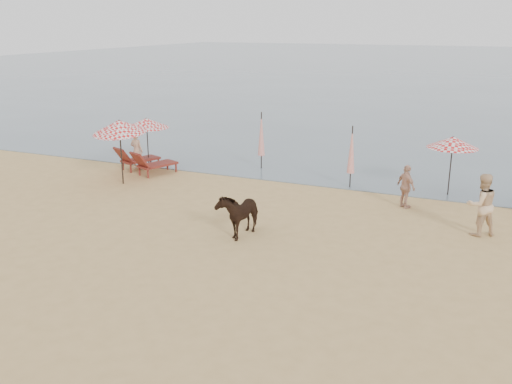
{
  "coord_description": "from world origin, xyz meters",
  "views": [
    {
      "loc": [
        6.6,
        -10.27,
        6.09
      ],
      "look_at": [
        0.0,
        5.0,
        1.1
      ],
      "focal_mm": 40.0,
      "sensor_mm": 36.0,
      "label": 1
    }
  ],
  "objects_px": {
    "umbrella_closed_left": "(261,134)",
    "umbrella_closed_right": "(352,150)",
    "beachgoer_right_a": "(482,205)",
    "beachgoer_right_b": "(406,187)",
    "lounger_cluster_left": "(144,161)",
    "umbrella_open_right": "(453,142)",
    "cow": "(239,213)",
    "umbrella_open_left_b": "(119,127)",
    "umbrella_open_left_a": "(147,123)",
    "beachgoer_left": "(137,151)"
  },
  "relations": [
    {
      "from": "umbrella_open_left_b",
      "to": "umbrella_open_right",
      "type": "height_order",
      "value": "umbrella_open_left_b"
    },
    {
      "from": "umbrella_open_right",
      "to": "umbrella_closed_left",
      "type": "distance_m",
      "value": 7.83
    },
    {
      "from": "beachgoer_right_a",
      "to": "umbrella_open_left_b",
      "type": "bearing_deg",
      "value": -33.97
    },
    {
      "from": "beachgoer_right_a",
      "to": "beachgoer_left",
      "type": "bearing_deg",
      "value": -42.65
    },
    {
      "from": "umbrella_open_left_a",
      "to": "beachgoer_left",
      "type": "height_order",
      "value": "umbrella_open_left_a"
    },
    {
      "from": "umbrella_open_left_b",
      "to": "umbrella_open_right",
      "type": "distance_m",
      "value": 12.3
    },
    {
      "from": "umbrella_closed_right",
      "to": "umbrella_closed_left",
      "type": "bearing_deg",
      "value": 162.79
    },
    {
      "from": "umbrella_open_left_b",
      "to": "beachgoer_left",
      "type": "distance_m",
      "value": 2.72
    },
    {
      "from": "beachgoer_right_b",
      "to": "beachgoer_left",
      "type": "bearing_deg",
      "value": 39.31
    },
    {
      "from": "umbrella_open_left_b",
      "to": "cow",
      "type": "bearing_deg",
      "value": -19.8
    },
    {
      "from": "umbrella_open_left_a",
      "to": "beachgoer_right_b",
      "type": "bearing_deg",
      "value": -10.61
    },
    {
      "from": "umbrella_closed_left",
      "to": "beachgoer_left",
      "type": "relative_size",
      "value": 1.52
    },
    {
      "from": "umbrella_closed_right",
      "to": "beachgoer_right_a",
      "type": "xyz_separation_m",
      "value": [
        4.78,
        -3.42,
        -0.53
      ]
    },
    {
      "from": "umbrella_closed_right",
      "to": "beachgoer_right_a",
      "type": "bearing_deg",
      "value": -35.6
    },
    {
      "from": "umbrella_closed_left",
      "to": "umbrella_open_right",
      "type": "bearing_deg",
      "value": -6.63
    },
    {
      "from": "umbrella_closed_left",
      "to": "lounger_cluster_left",
      "type": "bearing_deg",
      "value": -150.03
    },
    {
      "from": "cow",
      "to": "umbrella_open_left_a",
      "type": "bearing_deg",
      "value": 145.7
    },
    {
      "from": "umbrella_open_right",
      "to": "beachgoer_right_a",
      "type": "bearing_deg",
      "value": -63.58
    },
    {
      "from": "umbrella_open_right",
      "to": "umbrella_closed_right",
      "type": "bearing_deg",
      "value": -164.93
    },
    {
      "from": "umbrella_closed_left",
      "to": "beachgoer_right_a",
      "type": "distance_m",
      "value": 10.18
    },
    {
      "from": "lounger_cluster_left",
      "to": "umbrella_open_right",
      "type": "height_order",
      "value": "umbrella_open_right"
    },
    {
      "from": "umbrella_closed_left",
      "to": "cow",
      "type": "distance_m",
      "value": 7.95
    },
    {
      "from": "umbrella_closed_right",
      "to": "beachgoer_right_a",
      "type": "distance_m",
      "value": 5.9
    },
    {
      "from": "lounger_cluster_left",
      "to": "beachgoer_right_b",
      "type": "distance_m",
      "value": 10.87
    },
    {
      "from": "umbrella_open_left_a",
      "to": "umbrella_open_right",
      "type": "height_order",
      "value": "umbrella_open_right"
    },
    {
      "from": "beachgoer_right_a",
      "to": "beachgoer_right_b",
      "type": "distance_m",
      "value": 3.02
    },
    {
      "from": "lounger_cluster_left",
      "to": "umbrella_open_left_b",
      "type": "relative_size",
      "value": 0.98
    },
    {
      "from": "umbrella_open_left_b",
      "to": "umbrella_closed_right",
      "type": "xyz_separation_m",
      "value": [
        8.28,
        3.0,
        -0.79
      ]
    },
    {
      "from": "umbrella_open_right",
      "to": "beachgoer_right_b",
      "type": "bearing_deg",
      "value": -111.76
    },
    {
      "from": "beachgoer_right_a",
      "to": "beachgoer_right_b",
      "type": "relative_size",
      "value": 1.26
    },
    {
      "from": "umbrella_closed_right",
      "to": "cow",
      "type": "relative_size",
      "value": 1.48
    },
    {
      "from": "umbrella_open_left_b",
      "to": "umbrella_closed_left",
      "type": "relative_size",
      "value": 1.06
    },
    {
      "from": "lounger_cluster_left",
      "to": "umbrella_closed_right",
      "type": "height_order",
      "value": "umbrella_closed_right"
    },
    {
      "from": "umbrella_open_left_b",
      "to": "umbrella_closed_left",
      "type": "distance_m",
      "value": 5.96
    },
    {
      "from": "umbrella_open_left_a",
      "to": "umbrella_closed_left",
      "type": "height_order",
      "value": "umbrella_closed_left"
    },
    {
      "from": "umbrella_open_right",
      "to": "cow",
      "type": "distance_m",
      "value": 8.58
    },
    {
      "from": "umbrella_open_left_a",
      "to": "beachgoer_right_b",
      "type": "relative_size",
      "value": 1.45
    },
    {
      "from": "umbrella_open_left_a",
      "to": "umbrella_open_left_b",
      "type": "relative_size",
      "value": 0.83
    },
    {
      "from": "lounger_cluster_left",
      "to": "umbrella_closed_right",
      "type": "xyz_separation_m",
      "value": [
        8.53,
        1.17,
        0.97
      ]
    },
    {
      "from": "beachgoer_left",
      "to": "beachgoer_right_a",
      "type": "relative_size",
      "value": 0.86
    },
    {
      "from": "umbrella_open_left_a",
      "to": "beachgoer_right_b",
      "type": "xyz_separation_m",
      "value": [
        11.14,
        -1.26,
        -1.2
      ]
    },
    {
      "from": "beachgoer_left",
      "to": "umbrella_closed_right",
      "type": "bearing_deg",
      "value": -172.56
    },
    {
      "from": "cow",
      "to": "umbrella_closed_left",
      "type": "bearing_deg",
      "value": 113.31
    },
    {
      "from": "umbrella_open_left_a",
      "to": "beachgoer_right_a",
      "type": "xyz_separation_m",
      "value": [
        13.59,
        -3.02,
        -1.01
      ]
    },
    {
      "from": "umbrella_closed_left",
      "to": "umbrella_closed_right",
      "type": "bearing_deg",
      "value": -17.21
    },
    {
      "from": "umbrella_open_left_b",
      "to": "beachgoer_right_a",
      "type": "height_order",
      "value": "umbrella_open_left_b"
    },
    {
      "from": "umbrella_closed_left",
      "to": "beachgoer_left",
      "type": "distance_m",
      "value": 5.36
    },
    {
      "from": "umbrella_open_left_a",
      "to": "umbrella_open_right",
      "type": "bearing_deg",
      "value": -0.41
    },
    {
      "from": "umbrella_open_right",
      "to": "umbrella_closed_right",
      "type": "xyz_separation_m",
      "value": [
        -3.54,
        -0.41,
        -0.51
      ]
    },
    {
      "from": "beachgoer_right_b",
      "to": "beachgoer_right_a",
      "type": "bearing_deg",
      "value": -172.29
    }
  ]
}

